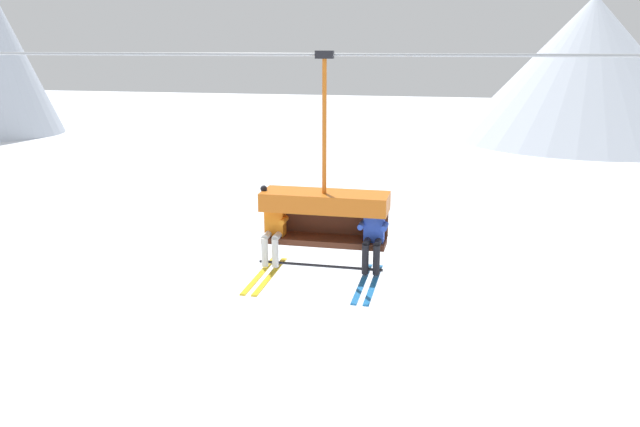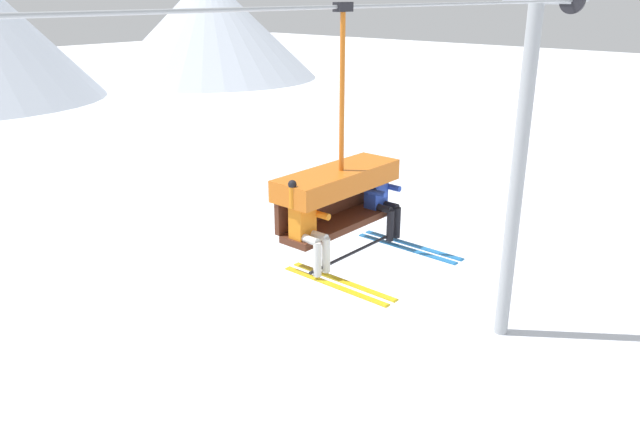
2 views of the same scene
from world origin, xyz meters
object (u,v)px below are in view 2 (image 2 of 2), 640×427
object	(u,v)px
skier_orange	(309,226)
skier_blue	(383,198)
lift_tower_far	(519,170)
chairlift_chair	(337,188)

from	to	relation	value
skier_orange	skier_blue	xyz separation A→B (m)	(1.66, -0.01, -0.02)
lift_tower_far	chairlift_chair	xyz separation A→B (m)	(-7.96, -0.71, 1.54)
lift_tower_far	chairlift_chair	distance (m)	8.13
chairlift_chair	skier_orange	bearing A→B (deg)	-165.57
skier_orange	skier_blue	world-z (taller)	skier_orange
lift_tower_far	skier_blue	xyz separation A→B (m)	(-7.13, -0.93, 1.22)
chairlift_chair	skier_orange	size ratio (longest dim) A/B	1.99
lift_tower_far	chairlift_chair	world-z (taller)	lift_tower_far
lift_tower_far	skier_blue	world-z (taller)	lift_tower_far
lift_tower_far	skier_blue	bearing A→B (deg)	-172.56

